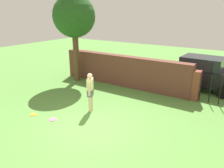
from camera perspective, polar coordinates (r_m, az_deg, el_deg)
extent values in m
plane|color=#568C3D|center=(8.03, -5.39, -11.32)|extent=(40.00, 40.00, 0.00)
cube|color=brown|center=(12.15, 2.82, 3.49)|extent=(7.54, 0.50, 1.67)
cylinder|color=brown|center=(13.05, -9.31, 7.45)|extent=(0.33, 0.33, 3.06)
sphere|color=#23511E|center=(12.81, -9.83, 17.04)|extent=(2.36, 2.36, 2.36)
cylinder|color=beige|center=(9.26, -5.46, -4.18)|extent=(0.14, 0.14, 0.85)
cylinder|color=beige|center=(9.06, -5.70, -4.71)|extent=(0.14, 0.14, 0.85)
cube|color=slate|center=(9.02, -5.65, -2.25)|extent=(0.36, 0.42, 0.28)
cube|color=beige|center=(8.91, -5.72, -0.29)|extent=(0.36, 0.42, 0.55)
sphere|color=beige|center=(8.79, -5.80, 2.08)|extent=(0.22, 0.22, 0.22)
cylinder|color=beige|center=(9.14, -5.45, -0.28)|extent=(0.09, 0.09, 0.58)
cylinder|color=beige|center=(8.73, -5.97, -1.24)|extent=(0.09, 0.09, 0.58)
cube|color=brown|center=(10.85, 20.72, -0.33)|extent=(0.44, 0.44, 1.40)
cylinder|color=black|center=(10.82, 22.07, -0.84)|extent=(0.04, 0.04, 1.30)
cylinder|color=black|center=(10.76, 24.21, -1.22)|extent=(0.04, 0.04, 1.30)
cylinder|color=black|center=(10.71, 26.37, -1.62)|extent=(0.04, 0.04, 1.30)
cube|color=black|center=(12.57, 22.11, 2.10)|extent=(4.28, 1.92, 0.80)
cube|color=#1E2328|center=(12.41, 22.50, 5.19)|extent=(2.08, 1.60, 0.60)
cylinder|color=black|center=(12.29, 14.74, 0.55)|extent=(0.65, 0.25, 0.64)
cylinder|color=black|center=(13.83, 17.39, 2.30)|extent=(0.65, 0.25, 0.64)
cylinder|color=pink|center=(8.84, -15.15, -8.92)|extent=(0.27, 0.27, 0.02)
cylinder|color=orange|center=(9.47, -19.72, -7.49)|extent=(0.27, 0.27, 0.02)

